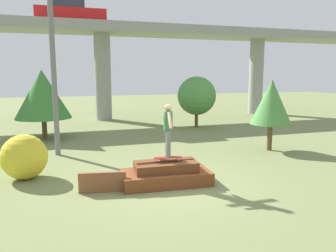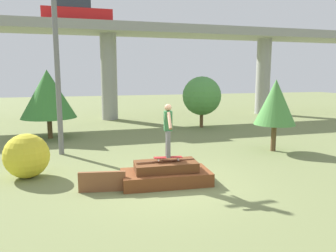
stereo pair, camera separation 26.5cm
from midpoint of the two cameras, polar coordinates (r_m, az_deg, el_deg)
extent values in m
plane|color=olive|center=(9.64, 0.43, -10.01)|extent=(80.00, 80.00, 0.00)
cube|color=brown|center=(9.58, 0.43, -8.94)|extent=(2.61, 1.38, 0.38)
cube|color=#5B3319|center=(9.49, 0.39, -7.04)|extent=(1.85, 1.00, 0.30)
cylinder|color=brown|center=(9.44, 0.43, -6.11)|extent=(1.73, 0.05, 0.05)
cube|color=brown|center=(9.09, -10.57, -9.51)|extent=(1.26, 0.32, 0.55)
cube|color=maroon|center=(9.41, 0.81, -5.48)|extent=(0.84, 0.31, 0.01)
cylinder|color=silver|center=(9.56, 2.44, -5.60)|extent=(0.06, 0.04, 0.05)
cylinder|color=silver|center=(9.40, 2.63, -5.85)|extent=(0.06, 0.04, 0.05)
cylinder|color=silver|center=(9.47, -0.99, -5.73)|extent=(0.06, 0.04, 0.05)
cylinder|color=silver|center=(9.31, -0.86, -5.99)|extent=(0.06, 0.04, 0.05)
cylinder|color=slate|center=(9.40, 0.73, -3.03)|extent=(0.12, 0.12, 0.77)
cylinder|color=slate|center=(9.24, 0.90, -3.25)|extent=(0.12, 0.12, 0.77)
cube|color=#2D6638|center=(9.21, 0.83, 0.91)|extent=(0.25, 0.24, 0.56)
sphere|color=#A37556|center=(9.16, 0.83, 3.24)|extent=(0.20, 0.20, 0.20)
cylinder|color=#A37556|center=(9.49, 0.54, 1.42)|extent=(0.15, 0.45, 0.45)
cylinder|color=#A37556|center=(8.91, 1.13, 0.93)|extent=(0.15, 0.45, 0.45)
cube|color=gray|center=(23.34, -10.13, 16.34)|extent=(44.00, 3.54, 0.60)
cylinder|color=gray|center=(23.14, -9.90, 8.38)|extent=(1.10, 1.10, 5.87)
cylinder|color=gray|center=(27.30, 16.50, 8.22)|extent=(1.10, 1.10, 5.87)
cube|color=red|center=(23.30, -15.15, 17.95)|extent=(4.39, 1.78, 0.82)
cube|color=#2D333D|center=(23.42, -15.79, 19.60)|extent=(2.11, 1.64, 0.56)
cylinder|color=slate|center=(13.34, -18.19, 9.73)|extent=(0.20, 0.20, 6.82)
cylinder|color=brown|center=(19.61, 6.23, 1.09)|extent=(0.20, 0.20, 0.91)
sphere|color=#4C8E42|center=(19.46, 6.30, 5.25)|extent=(2.28, 2.28, 2.28)
cylinder|color=brown|center=(17.14, -19.47, -0.33)|extent=(0.24, 0.24, 1.02)
cone|color=#387A33|center=(16.96, -19.77, 5.29)|extent=(2.66, 2.66, 2.34)
cylinder|color=brown|center=(14.21, 18.41, -1.95)|extent=(0.21, 0.21, 1.10)
cone|color=#4C8E42|center=(14.02, 18.71, 3.96)|extent=(1.67, 1.67, 1.84)
sphere|color=gold|center=(10.84, -22.77, -4.82)|extent=(1.36, 1.36, 1.36)
camera|label=1|loc=(0.13, -89.18, 0.13)|focal=35.00mm
camera|label=2|loc=(0.13, 90.82, -0.13)|focal=35.00mm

